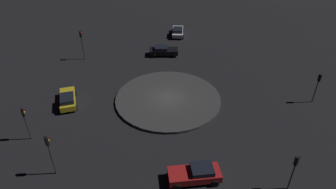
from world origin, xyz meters
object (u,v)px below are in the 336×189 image
traffic_light_southwest (82,40)px  traffic_light_northeast (295,166)px  traffic_light_north (318,83)px  car_black (163,51)px  traffic_light_southeast (25,118)px  car_red (196,174)px  traffic_light_southeast_near (49,148)px  car_white (178,31)px  car_yellow (68,99)px

traffic_light_southwest → traffic_light_northeast: bearing=-6.1°
traffic_light_north → car_black: bearing=-33.0°
traffic_light_southeast → traffic_light_north: bearing=-14.7°
car_red → traffic_light_southeast_near: bearing=-10.4°
car_white → traffic_light_southeast_near: 33.63m
car_black → traffic_light_southeast: (19.64, -12.57, 2.02)m
car_red → traffic_light_north: (-12.56, 14.52, 1.94)m
car_white → traffic_light_southeast: traffic_light_southeast is taller
car_white → traffic_light_northeast: (32.67, 9.97, 1.97)m
car_red → traffic_light_southeast: traffic_light_southeast is taller
car_yellow → traffic_light_southeast: (6.17, -1.94, 2.01)m
traffic_light_northeast → traffic_light_north: bearing=-66.8°
car_white → car_red: car_red is taller
car_yellow → traffic_light_southeast_near: (10.59, 2.24, 2.35)m
car_white → car_yellow: car_yellow is taller
car_red → car_black: bearing=-89.6°
car_white → traffic_light_southwest: traffic_light_southwest is taller
car_black → car_red: bearing=-82.9°
car_white → traffic_light_southeast: size_ratio=1.14×
car_black → traffic_light_southeast_near: traffic_light_southeast_near is taller
car_red → traffic_light_southeast_near: 12.80m
car_yellow → car_red: (10.82, 14.82, 0.04)m
traffic_light_north → car_red: bearing=40.0°
car_black → traffic_light_southwest: 12.20m
traffic_light_north → traffic_light_northeast: bearing=62.4°
car_white → car_yellow: bearing=149.5°
car_black → traffic_light_southeast: bearing=-125.3°
traffic_light_southeast → traffic_light_southwest: bearing=58.6°
car_yellow → traffic_light_southwest: (-11.59, -1.18, 2.43)m
car_black → traffic_light_southeast_near: 25.60m
traffic_light_southeast_near → car_black: bearing=19.4°
car_white → traffic_light_northeast: traffic_light_northeast is taller
traffic_light_southeast → traffic_light_northeast: size_ratio=1.02×
traffic_light_northeast → car_white: bearing=-23.2°
car_white → car_yellow: size_ratio=0.94×
car_white → traffic_light_southwest: (9.67, -13.94, 2.44)m
traffic_light_southwest → traffic_light_northeast: size_ratio=1.19×
car_red → traffic_light_southwest: size_ratio=1.07×
traffic_light_southwest → car_red: bearing=-16.7°
traffic_light_southeast_near → car_yellow: bearing=50.6°
car_red → traffic_light_southeast_near: size_ratio=1.10×
car_white → traffic_light_north: bearing=-139.2°
traffic_light_southeast → traffic_light_north: size_ratio=1.01×
car_red → traffic_light_southwest: bearing=-63.9°
traffic_light_southeast → traffic_light_southeast_near: (4.42, 4.17, 0.34)m
car_white → traffic_light_north: size_ratio=1.15×
traffic_light_southeast_near → traffic_light_northeast: bearing=-53.6°
car_white → traffic_light_northeast: size_ratio=1.16×
car_white → car_yellow: (21.26, -12.77, 0.01)m
car_white → traffic_light_southeast_near: traffic_light_southeast_near is taller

